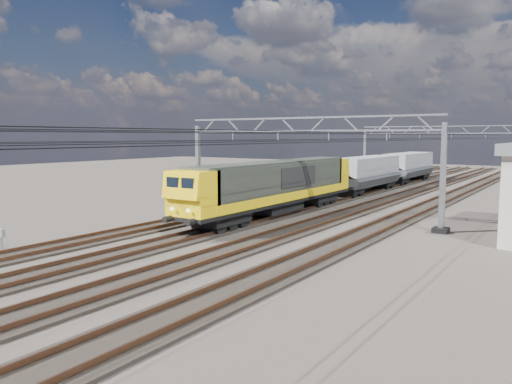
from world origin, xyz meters
The scene contains 12 objects.
ground centered at (0.00, 0.00, 0.00)m, with size 160.00×160.00×0.00m, color #2A231F.
track_outer_west centered at (-6.00, 0.00, 0.07)m, with size 2.60×140.00×0.30m.
track_loco centered at (-2.00, 0.00, 0.07)m, with size 2.60×140.00×0.30m.
track_inner_east centered at (2.00, 0.00, 0.07)m, with size 2.60×140.00×0.30m.
track_outer_east centered at (6.00, 0.00, 0.07)m, with size 2.60×140.00×0.30m.
catenary_gantry_mid centered at (0.00, 4.00, 3.91)m, with size 19.90×0.90×7.11m.
catenary_gantry_far centered at (0.00, 40.00, 3.91)m, with size 19.90×0.90×7.11m.
overhead_wires centered at (0.00, 8.00, 5.75)m, with size 12.03×140.00×0.53m.
locomotive centered at (-2.00, 3.76, 2.33)m, with size 2.76×21.10×3.62m.
hopper_wagon_lead centered at (-2.00, 21.46, 2.23)m, with size 3.38×13.00×3.25m.
hopper_wagon_mid centered at (-2.00, 35.66, 2.23)m, with size 3.38×13.00×3.25m.
trackside_cabinet centered at (-8.38, -13.04, 0.76)m, with size 0.41×0.36×1.02m.
Camera 1 is at (16.62, -26.80, 5.79)m, focal length 35.00 mm.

